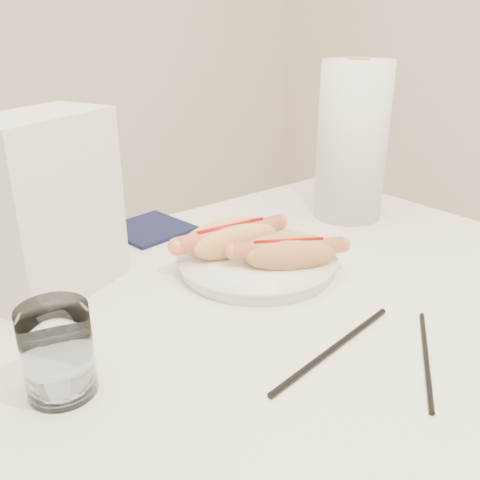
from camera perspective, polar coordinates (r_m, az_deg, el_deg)
table at (r=0.75m, az=-0.56°, el=-12.40°), size 1.20×0.80×0.75m
plate at (r=0.85m, az=1.79°, el=-2.50°), size 0.31×0.31×0.02m
hotdog_left at (r=0.85m, az=-0.99°, el=0.16°), size 0.19×0.09×0.05m
hotdog_right at (r=0.81m, az=5.17°, el=-1.32°), size 0.16×0.13×0.05m
water_glass at (r=0.60m, az=-18.98°, el=-11.20°), size 0.07×0.07×0.10m
chopstick_near at (r=0.66m, az=10.00°, el=-11.35°), size 0.24×0.04×0.01m
chopstick_far at (r=0.68m, az=19.33°, el=-11.77°), size 0.16×0.12×0.01m
napkin_box at (r=0.78m, az=-19.87°, el=3.31°), size 0.22×0.18×0.26m
navy_napkin at (r=1.01m, az=-9.70°, el=1.20°), size 0.15×0.15×0.01m
paper_towel_roll at (r=1.06m, az=11.93°, el=10.29°), size 0.14×0.14×0.30m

